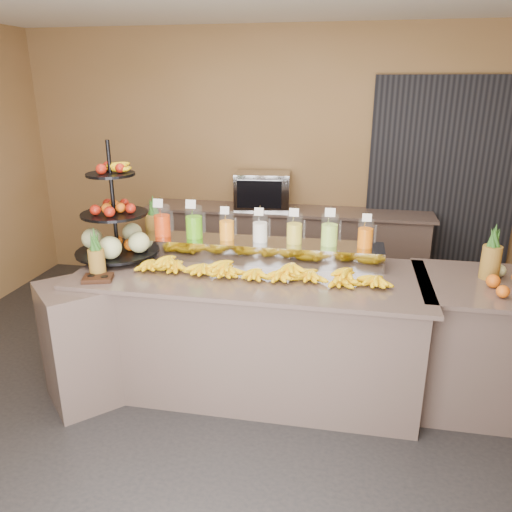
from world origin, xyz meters
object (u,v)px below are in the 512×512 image
(fruit_stand, at_px, (121,229))
(banana_heap, at_px, (257,268))
(oven_warmer, at_px, (263,190))
(pitcher_tray, at_px, (260,250))
(condiment_caddy, at_px, (98,278))

(fruit_stand, bearing_deg, banana_heap, -19.66)
(fruit_stand, relative_size, oven_warmer, 1.55)
(pitcher_tray, distance_m, banana_heap, 0.35)
(banana_heap, height_order, condiment_caddy, banana_heap)
(fruit_stand, height_order, oven_warmer, fruit_stand)
(oven_warmer, bearing_deg, pitcher_tray, -85.71)
(banana_heap, bearing_deg, condiment_caddy, -165.18)
(pitcher_tray, distance_m, condiment_caddy, 1.20)
(condiment_caddy, height_order, oven_warmer, oven_warmer)
(pitcher_tray, bearing_deg, oven_warmer, 99.34)
(pitcher_tray, bearing_deg, fruit_stand, -171.88)
(pitcher_tray, height_order, banana_heap, banana_heap)
(fruit_stand, bearing_deg, condiment_caddy, -95.86)
(fruit_stand, distance_m, oven_warmer, 1.98)
(pitcher_tray, relative_size, banana_heap, 1.01)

